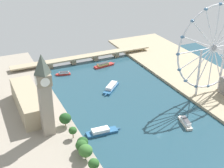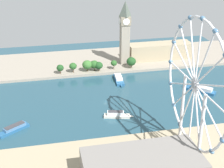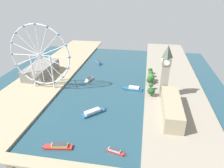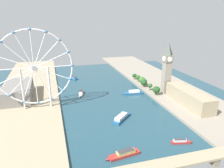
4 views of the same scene
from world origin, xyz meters
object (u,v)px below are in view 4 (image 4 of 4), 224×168
(ferris_wheel, at_px, (34,69))
(tour_boat_5, at_px, (181,141))
(clock_tower, at_px, (167,68))
(tour_boat_4, at_px, (124,154))
(riverside_hall, at_px, (18,91))
(river_bridge, at_px, (159,167))
(tour_boat_2, at_px, (72,78))
(tour_boat_1, at_px, (133,92))
(tour_boat_3, at_px, (81,93))
(parliament_block, at_px, (189,97))
(tour_boat_0, at_px, (122,117))

(ferris_wheel, xyz_separation_m, tour_boat_5, (-134.74, 119.65, -53.31))
(clock_tower, height_order, tour_boat_4, clock_tower)
(riverside_hall, relative_size, river_bridge, 0.38)
(river_bridge, height_order, tour_boat_2, river_bridge)
(clock_tower, bearing_deg, tour_boat_5, 67.18)
(tour_boat_1, height_order, tour_boat_4, tour_boat_4)
(riverside_hall, bearing_deg, tour_boat_4, 121.71)
(river_bridge, bearing_deg, ferris_wheel, -58.18)
(riverside_hall, distance_m, tour_boat_4, 197.89)
(tour_boat_2, bearing_deg, tour_boat_1, -176.61)
(riverside_hall, height_order, river_bridge, riverside_hall)
(tour_boat_3, bearing_deg, river_bridge, 23.55)
(clock_tower, distance_m, river_bridge, 184.03)
(tour_boat_2, bearing_deg, tour_boat_5, 163.34)
(ferris_wheel, xyz_separation_m, river_bridge, (-94.04, 151.56, -48.85))
(parliament_block, distance_m, tour_boat_5, 95.64)
(riverside_hall, xyz_separation_m, tour_boat_1, (-169.28, 23.89, -10.63))
(tour_boat_0, xyz_separation_m, tour_boat_5, (-38.99, 63.20, -0.54))
(riverside_hall, height_order, tour_boat_4, riverside_hall)
(riverside_hall, height_order, tour_boat_0, riverside_hall)
(tour_boat_1, height_order, tour_boat_5, tour_boat_1)
(parliament_block, bearing_deg, river_bridge, 46.71)
(tour_boat_1, height_order, tour_boat_3, tour_boat_3)
(river_bridge, xyz_separation_m, tour_boat_1, (-47.02, -172.72, -4.26))
(river_bridge, distance_m, tour_boat_5, 51.91)
(parliament_block, bearing_deg, tour_boat_2, -52.31)
(ferris_wheel, distance_m, tour_boat_0, 123.04)
(tour_boat_3, height_order, tour_boat_5, tour_boat_3)
(tour_boat_0, xyz_separation_m, tour_boat_4, (20.09, 66.60, -0.30))
(parliament_block, distance_m, tour_boat_2, 224.06)
(tour_boat_1, relative_size, tour_boat_3, 1.27)
(riverside_hall, bearing_deg, tour_boat_0, 140.69)
(ferris_wheel, xyz_separation_m, tour_boat_3, (-61.70, -41.34, -52.77))
(clock_tower, xyz_separation_m, tour_boat_3, (124.77, -38.05, -40.56))
(clock_tower, relative_size, tour_boat_4, 2.27)
(clock_tower, bearing_deg, parliament_block, 98.81)
(ferris_wheel, xyz_separation_m, tour_boat_1, (-141.06, -21.16, -53.11))
(tour_boat_2, distance_m, tour_boat_3, 90.43)
(tour_boat_0, height_order, tour_boat_5, tour_boat_0)
(clock_tower, bearing_deg, tour_boat_0, 33.37)
(tour_boat_0, xyz_separation_m, tour_boat_3, (34.05, -97.79, -0.00))
(tour_boat_3, bearing_deg, tour_boat_4, 18.88)
(tour_boat_5, bearing_deg, tour_boat_4, -163.29)
(clock_tower, bearing_deg, ferris_wheel, 1.01)
(river_bridge, bearing_deg, parliament_block, -133.29)
(parliament_block, xyz_separation_m, tour_boat_0, (98.27, 11.02, -10.62))
(clock_tower, bearing_deg, river_bridge, 59.17)
(parliament_block, bearing_deg, tour_boat_1, -51.50)
(tour_boat_1, xyz_separation_m, tour_boat_5, (6.32, 140.81, -0.20))
(ferris_wheel, bearing_deg, tour_boat_2, -113.48)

